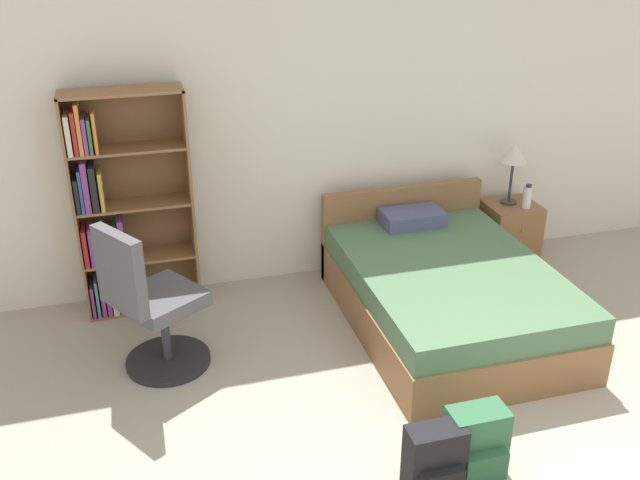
% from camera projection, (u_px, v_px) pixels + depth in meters
% --- Properties ---
extents(wall_back, '(9.00, 0.06, 2.60)m').
position_uv_depth(wall_back, '(334.00, 123.00, 5.72)').
color(wall_back, silver).
rests_on(wall_back, ground_plane).
extents(bookshelf, '(0.86, 0.29, 1.73)m').
position_uv_depth(bookshelf, '(119.00, 210.00, 5.29)').
color(bookshelf, brown).
rests_on(bookshelf, ground_plane).
extents(bed, '(1.40, 1.98, 0.77)m').
position_uv_depth(bed, '(445.00, 290.00, 5.35)').
color(bed, brown).
rests_on(bed, ground_plane).
extents(office_chair, '(0.72, 0.69, 1.09)m').
position_uv_depth(office_chair, '(151.00, 307.00, 4.69)').
color(office_chair, '#232326').
rests_on(office_chair, ground_plane).
extents(nightstand, '(0.44, 0.43, 0.54)m').
position_uv_depth(nightstand, '(509.00, 232.00, 6.29)').
color(nightstand, brown).
rests_on(nightstand, ground_plane).
extents(table_lamp, '(0.24, 0.24, 0.54)m').
position_uv_depth(table_lamp, '(514.00, 155.00, 6.01)').
color(table_lamp, '#333333').
rests_on(table_lamp, nightstand).
extents(water_bottle, '(0.07, 0.07, 0.21)m').
position_uv_depth(water_bottle, '(527.00, 197.00, 6.06)').
color(water_bottle, silver).
rests_on(water_bottle, nightstand).
extents(backpack_green, '(0.33, 0.26, 0.39)m').
position_uv_depth(backpack_green, '(477.00, 442.00, 3.96)').
color(backpack_green, '#2D603D').
rests_on(backpack_green, ground_plane).
extents(backpack_black, '(0.32, 0.23, 0.39)m').
position_uv_depth(backpack_black, '(435.00, 460.00, 3.84)').
color(backpack_black, black).
rests_on(backpack_black, ground_plane).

